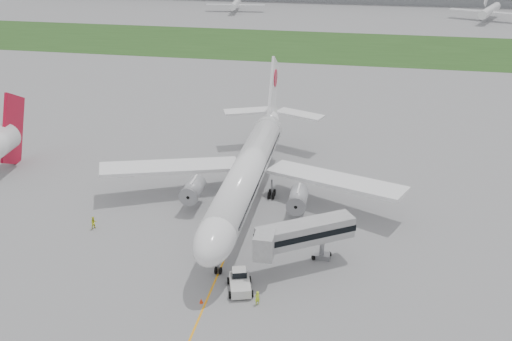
% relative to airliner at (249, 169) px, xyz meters
% --- Properties ---
extents(ground, '(600.00, 600.00, 0.00)m').
position_rel_airliner_xyz_m(ground, '(0.00, -4.87, -5.66)').
color(ground, gray).
rests_on(ground, ground).
extents(apron_markings, '(70.00, 70.00, 0.04)m').
position_rel_airliner_xyz_m(apron_markings, '(0.00, -9.87, -5.66)').
color(apron_markings, '#FB9F15').
rests_on(apron_markings, ground).
extents(grass_strip, '(600.00, 50.00, 0.02)m').
position_rel_airliner_xyz_m(grass_strip, '(0.00, 115.13, -5.65)').
color(grass_strip, '#24491B').
rests_on(grass_strip, ground).
extents(airliner, '(48.13, 53.95, 17.88)m').
position_rel_airliner_xyz_m(airliner, '(0.00, 0.00, 0.00)').
color(airliner, white).
rests_on(airliner, ground).
extents(pushback_tug, '(3.84, 4.78, 2.18)m').
position_rel_airliner_xyz_m(pushback_tug, '(3.33, -22.43, -4.66)').
color(pushback_tug, silver).
rests_on(pushback_tug, ground).
extents(jet_bridge, '(12.50, 10.20, 6.32)m').
position_rel_airliner_xyz_m(jet_bridge, '(9.74, -16.35, -0.99)').
color(jet_bridge, '#B0AFB2').
rests_on(jet_bridge, ground).
extents(safety_cone_left, '(0.44, 0.44, 0.60)m').
position_rel_airliner_xyz_m(safety_cone_left, '(-0.50, -25.99, -5.36)').
color(safety_cone_left, '#EB380C').
rests_on(safety_cone_left, ground).
extents(safety_cone_right, '(0.36, 0.36, 0.50)m').
position_rel_airliner_xyz_m(safety_cone_right, '(4.35, -22.67, -5.41)').
color(safety_cone_right, '#EB380C').
rests_on(safety_cone_right, ground).
extents(ground_crew_near, '(0.78, 0.73, 1.78)m').
position_rel_airliner_xyz_m(ground_crew_near, '(5.94, -24.99, -4.77)').
color(ground_crew_near, '#CDF128').
rests_on(ground_crew_near, ground).
extents(ground_crew_far, '(1.11, 1.16, 1.89)m').
position_rel_airliner_xyz_m(ground_crew_far, '(-20.19, -12.34, -4.72)').
color(ground_crew_far, yellow).
rests_on(ground_crew_far, ground).
extents(distant_aircraft_left, '(28.88, 26.11, 10.14)m').
position_rel_airliner_xyz_m(distant_aircraft_left, '(-42.57, 181.10, -5.66)').
color(distant_aircraft_left, white).
rests_on(distant_aircraft_left, ground).
extents(distant_aircraft_right, '(39.78, 37.65, 12.15)m').
position_rel_airliner_xyz_m(distant_aircraft_right, '(65.74, 177.13, -5.66)').
color(distant_aircraft_right, white).
rests_on(distant_aircraft_right, ground).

